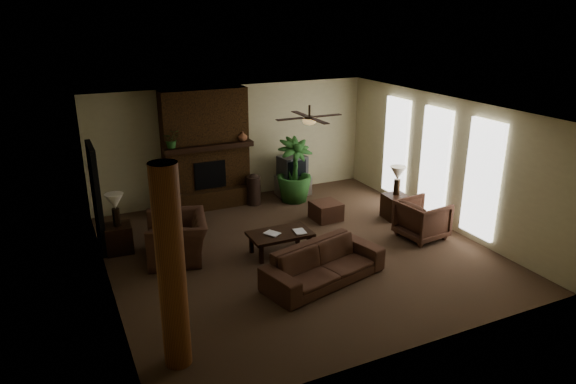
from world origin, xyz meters
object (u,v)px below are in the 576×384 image
log_column (171,269)px  armchair_right (423,218)px  sofa (324,258)px  floor_vase (254,187)px  side_table_left (119,238)px  ottoman (326,211)px  lamp_left (115,204)px  coffee_table (280,235)px  tv_stand (293,185)px  floor_plant (294,184)px  lamp_right (398,175)px  side_table_right (395,207)px  armchair_left (177,231)px

log_column → armchair_right: bearing=18.5°
sofa → floor_vase: 4.08m
log_column → side_table_left: (-0.20, 3.86, -1.12)m
ottoman → side_table_left: side_table_left is taller
log_column → ottoman: size_ratio=4.67×
sofa → lamp_left: lamp_left is taller
coffee_table → tv_stand: tv_stand is taller
floor_plant → lamp_right: bearing=-50.3°
lamp_left → side_table_right: size_ratio=1.18×
floor_vase → lamp_right: lamp_right is taller
armchair_left → sofa: bearing=58.9°
floor_vase → armchair_left: bearing=-138.8°
lamp_left → side_table_right: (5.93, -0.87, -0.73)m
tv_stand → side_table_left: 4.80m
floor_vase → tv_stand: bearing=11.9°
coffee_table → log_column: bearing=-136.9°
armchair_left → lamp_left: bearing=-115.4°
sofa → tv_stand: 4.57m
tv_stand → floor_vase: (-1.18, -0.25, 0.18)m
floor_plant → floor_vase: bearing=169.0°
sofa → tv_stand: size_ratio=2.62×
ottoman → floor_vase: bearing=124.9°
floor_plant → side_table_left: bearing=-165.4°
armchair_right → lamp_right: (0.19, 1.17, 0.56)m
log_column → coffee_table: bearing=43.1°
lamp_right → sofa: bearing=-146.7°
coffee_table → floor_vase: floor_vase is taller
floor_plant → tv_stand: bearing=67.0°
ottoman → lamp_left: size_ratio=0.92×
ottoman → lamp_right: lamp_right is taller
coffee_table → armchair_right: bearing=-11.2°
tv_stand → floor_vase: bearing=-164.6°
armchair_left → coffee_table: bearing=83.3°
sofa → armchair_left: bearing=122.2°
side_table_right → lamp_right: size_ratio=0.85×
armchair_left → lamp_right: bearing=101.9°
armchair_right → ottoman: (-1.31, 1.72, -0.25)m
floor_plant → log_column: bearing=-129.7°
armchair_left → side_table_left: bearing=-115.8°
log_column → side_table_right: log_column is taller
armchair_right → side_table_right: armchair_right is taller
coffee_table → side_table_right: size_ratio=2.18×
ottoman → floor_plant: bearing=95.0°
armchair_left → coffee_table: (1.85, -0.65, -0.18)m
tv_stand → floor_plant: 0.52m
lamp_right → tv_stand: bearing=121.0°
floor_plant → coffee_table: bearing=-121.1°
lamp_left → floor_plant: bearing=14.7°
tv_stand → lamp_left: 4.86m
floor_vase → lamp_left: lamp_left is taller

